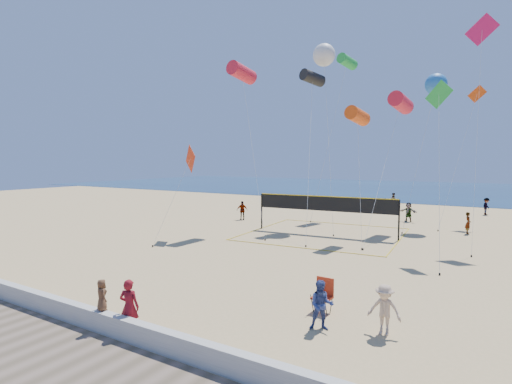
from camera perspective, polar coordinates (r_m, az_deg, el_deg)
The scene contains 26 objects.
ground at distance 14.01m, azimuth -7.58°, elevation -16.01°, with size 120.00×120.00×0.00m, color tan.
ocean at distance 72.82m, azimuth 24.70°, elevation 0.30°, with size 140.00×50.00×0.03m, color #10294D.
seawall at distance 11.88m, azimuth -17.21°, elevation -18.49°, with size 32.00×0.30×0.60m, color silver.
boardwalk at distance 10.92m, azimuth -25.70°, elevation -22.56°, with size 32.00×3.60×0.03m, color #715D4D.
woman at distance 12.21m, azimuth -17.66°, elevation -15.37°, with size 0.58×0.38×1.59m, color maroon.
toddler at distance 12.63m, azimuth -21.17°, elevation -13.55°, with size 0.44×0.29×0.90m, color brown.
bystander_a at distance 12.14m, azimuth 9.35°, elevation -15.67°, with size 0.71×0.55×1.45m, color navy.
bystander_b at distance 12.25m, azimuth 17.87°, elevation -15.69°, with size 0.93×0.53×1.44m, color tan.
far_person_0 at distance 32.99m, azimuth -2.00°, elevation -2.63°, with size 0.91×0.38×1.55m, color gray.
far_person_1 at distance 34.12m, azimuth 20.94°, elevation -2.69°, with size 1.44×0.46×1.55m, color gray.
far_person_2 at distance 30.11m, azimuth 28.03°, elevation -3.95°, with size 0.53×0.35×1.46m, color gray.
far_person_3 at distance 43.29m, azimuth 19.09°, elevation -1.16°, with size 0.75×0.59×1.55m, color gray.
far_person_4 at distance 41.42m, azimuth 30.05°, elevation -1.79°, with size 0.99×0.57×1.53m, color gray.
camp_chair at distance 13.52m, azimuth 9.61°, elevation -14.01°, with size 0.62×0.75×1.21m.
volleyball_net at distance 26.80m, azimuth 9.80°, elevation -2.24°, with size 10.16×10.02×2.56m.
kite_0 at distance 28.71m, azimuth -2.03°, elevation 16.66°, with size 3.97×3.86×11.59m.
kite_1 at distance 30.79m, azimuth 8.07°, elevation 15.82°, with size 3.61×8.37×11.52m.
kite_2 at distance 25.58m, azimuth 14.30°, elevation 10.48°, with size 1.87×4.00×8.18m.
kite_3 at distance 25.44m, azimuth -9.52°, elevation 4.30°, with size 1.57×3.92×5.89m.
kite_4 at distance 22.64m, azimuth 24.67°, elevation 11.26°, with size 1.54×4.52×8.99m.
kite_5 at distance 27.99m, azimuth 29.53°, elevation 18.32°, with size 1.81×4.81×13.43m.
kite_6 at distance 32.27m, azimuth 9.70°, elevation 18.73°, with size 3.76×5.71×13.68m.
kite_7 at distance 33.30m, azimuth 24.32°, elevation 13.86°, with size 2.10×5.93×11.30m.
kite_8 at distance 37.41m, azimuth 12.90°, elevation 17.68°, with size 1.64×6.66×14.08m.
kite_9 at distance 35.38m, azimuth 28.72°, elevation 10.92°, with size 2.47×5.92×10.69m.
kite_10 at distance 30.32m, azimuth 19.99°, elevation 11.88°, with size 1.34×9.43×9.62m.
Camera 1 is at (8.27, -10.18, 4.92)m, focal length 28.00 mm.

